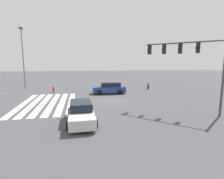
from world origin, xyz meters
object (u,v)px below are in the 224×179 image
object	(u,v)px
traffic_signal_mast	(190,57)
car_2	(81,113)
pedestrian	(148,84)
street_light_pole_b	(23,54)
fire_hydrant	(53,89)
car_1	(109,88)

from	to	relation	value
traffic_signal_mast	car_2	world-z (taller)	traffic_signal_mast
car_2	pedestrian	xyz separation A→B (m)	(-13.68, 10.73, 0.20)
street_light_pole_b	pedestrian	bearing A→B (deg)	79.31
street_light_pole_b	fire_hydrant	world-z (taller)	street_light_pole_b
car_2	street_light_pole_b	xyz separation A→B (m)	(-17.30, -8.44, 4.85)
traffic_signal_mast	car_2	bearing A→B (deg)	51.40
car_1	street_light_pole_b	world-z (taller)	street_light_pole_b
traffic_signal_mast	pedestrian	distance (m)	13.33
traffic_signal_mast	fire_hydrant	world-z (taller)	traffic_signal_mast
fire_hydrant	car_1	bearing A→B (deg)	72.53
pedestrian	fire_hydrant	xyz separation A→B (m)	(0.44, -14.37, -0.44)
traffic_signal_mast	street_light_pole_b	size ratio (longest dim) A/B	0.65
fire_hydrant	pedestrian	bearing A→B (deg)	91.75
traffic_signal_mast	car_2	size ratio (longest dim) A/B	1.30
car_2	fire_hydrant	distance (m)	13.73
pedestrian	fire_hydrant	distance (m)	14.38
pedestrian	fire_hydrant	bearing A→B (deg)	-42.92
pedestrian	street_light_pole_b	bearing A→B (deg)	-55.37
car_2	fire_hydrant	xyz separation A→B (m)	(-13.24, -3.64, -0.24)
car_1	fire_hydrant	bearing A→B (deg)	-13.90
traffic_signal_mast	car_1	size ratio (longest dim) A/B	1.36
car_1	fire_hydrant	size ratio (longest dim) A/B	5.17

